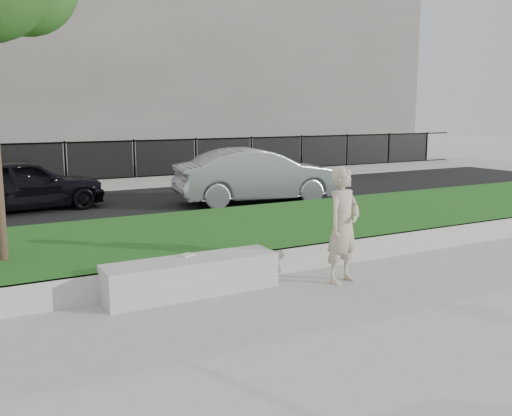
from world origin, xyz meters
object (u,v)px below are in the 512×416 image
man (343,225)px  car_dark (23,185)px  book (187,255)px  car_silver (258,176)px  stone_bench (192,276)px

man → car_dark: (-3.41, 8.64, -0.16)m
book → man: bearing=-41.4°
car_silver → stone_bench: bearing=153.4°
man → car_silver: man is taller
book → car_silver: (4.62, 6.21, 0.27)m
book → car_silver: 7.75m
stone_bench → car_dark: (-1.21, 8.07, 0.46)m
book → stone_bench: bearing=-114.0°
man → car_dark: man is taller
man → car_silver: 7.37m
stone_bench → book: 0.32m
man → stone_bench: bearing=149.4°
car_silver → car_dark: bearing=83.2°
car_dark → man: bearing=-166.4°
stone_bench → book: book is taller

